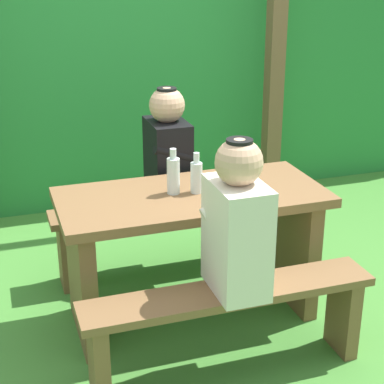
{
  "coord_description": "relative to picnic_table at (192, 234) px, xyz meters",
  "views": [
    {
      "loc": [
        -0.95,
        -2.87,
        1.92
      ],
      "look_at": [
        0.0,
        0.0,
        0.74
      ],
      "focal_mm": 58.38,
      "sensor_mm": 36.0,
      "label": 1
    }
  ],
  "objects": [
    {
      "name": "bottle_left",
      "position": [
        0.02,
        -0.0,
        0.32
      ],
      "size": [
        0.06,
        0.06,
        0.22
      ],
      "color": "silver",
      "rests_on": "picnic_table"
    },
    {
      "name": "bottle_right",
      "position": [
        -0.09,
        0.03,
        0.34
      ],
      "size": [
        0.07,
        0.07,
        0.24
      ],
      "color": "silver",
      "rests_on": "picnic_table"
    },
    {
      "name": "ground_plane",
      "position": [
        0.0,
        0.0,
        -0.5
      ],
      "size": [
        12.0,
        12.0,
        0.0
      ],
      "primitive_type": "plane",
      "color": "#438433"
    },
    {
      "name": "drinking_glass",
      "position": [
        0.19,
        -0.04,
        0.28
      ],
      "size": [
        0.07,
        0.07,
        0.09
      ],
      "primitive_type": "cylinder",
      "color": "silver",
      "rests_on": "picnic_table"
    },
    {
      "name": "pergola_post_right",
      "position": [
        1.15,
        1.46,
        0.64
      ],
      "size": [
        0.12,
        0.12,
        2.27
      ],
      "primitive_type": "cube",
      "color": "brown",
      "rests_on": "ground_plane"
    },
    {
      "name": "person_black_coat",
      "position": [
        0.03,
        0.55,
        0.29
      ],
      "size": [
        0.25,
        0.35,
        0.72
      ],
      "color": "black",
      "rests_on": "bench_far"
    },
    {
      "name": "hedge_backdrop",
      "position": [
        0.0,
        2.09,
        0.43
      ],
      "size": [
        6.4,
        0.69,
        1.86
      ],
      "primitive_type": "cube",
      "color": "#287E36",
      "rests_on": "ground_plane"
    },
    {
      "name": "cell_phone",
      "position": [
        0.08,
        0.07,
        0.24
      ],
      "size": [
        0.13,
        0.16,
        0.01
      ],
      "primitive_type": "cube",
      "rotation": [
        0.0,
        0.0,
        -0.5
      ],
      "color": "silver",
      "rests_on": "picnic_table"
    },
    {
      "name": "picnic_table",
      "position": [
        0.0,
        0.0,
        0.0
      ],
      "size": [
        1.4,
        0.64,
        0.73
      ],
      "color": "brown",
      "rests_on": "ground_plane"
    },
    {
      "name": "bench_near",
      "position": [
        0.0,
        -0.55,
        -0.17
      ],
      "size": [
        1.4,
        0.24,
        0.46
      ],
      "color": "brown",
      "rests_on": "ground_plane"
    },
    {
      "name": "person_white_shirt",
      "position": [
        0.03,
        -0.55,
        0.29
      ],
      "size": [
        0.25,
        0.35,
        0.72
      ],
      "color": "silver",
      "rests_on": "bench_near"
    },
    {
      "name": "bench_far",
      "position": [
        0.0,
        0.55,
        -0.17
      ],
      "size": [
        1.4,
        0.24,
        0.46
      ],
      "color": "brown",
      "rests_on": "ground_plane"
    }
  ]
}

